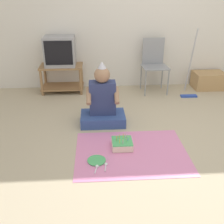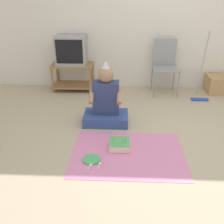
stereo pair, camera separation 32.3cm
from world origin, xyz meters
name	(u,v)px [view 1 (the left image)]	position (x,y,z in m)	size (l,w,h in m)	color
ground_plane	(172,143)	(0.00, 0.00, 0.00)	(16.00, 16.00, 0.00)	tan
wall_back	(146,16)	(0.00, 2.14, 1.27)	(6.40, 0.06, 2.55)	silver
tv_stand	(62,76)	(-1.53, 1.89, 0.29)	(0.75, 0.44, 0.49)	#997047
tv	(60,51)	(-1.53, 1.89, 0.74)	(0.52, 0.42, 0.50)	#99999E
folding_chair	(154,61)	(0.12, 1.83, 0.54)	(0.46, 0.43, 0.94)	gray
cardboard_box_stack	(208,80)	(1.20, 1.88, 0.15)	(0.56, 0.40, 0.30)	tan
dust_mop	(190,78)	(0.70, 1.53, 0.33)	(0.28, 0.30, 1.15)	#2D4CB2
person_seated	(103,104)	(-0.84, 0.61, 0.29)	(0.62, 0.40, 0.88)	#334C8C
party_cloth	(131,152)	(-0.53, -0.17, 0.00)	(1.30, 0.97, 0.01)	pink
birthday_cake	(122,144)	(-0.63, -0.06, 0.05)	(0.24, 0.24, 0.15)	#F4E0C6
paper_plate	(97,160)	(-0.94, -0.31, 0.01)	(0.20, 0.20, 0.01)	#4CB266
plastic_spoon_near	(106,165)	(-0.84, -0.40, 0.01)	(0.04, 0.15, 0.01)	white
plastic_spoon_far	(97,167)	(-0.94, -0.43, 0.01)	(0.05, 0.14, 0.01)	white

